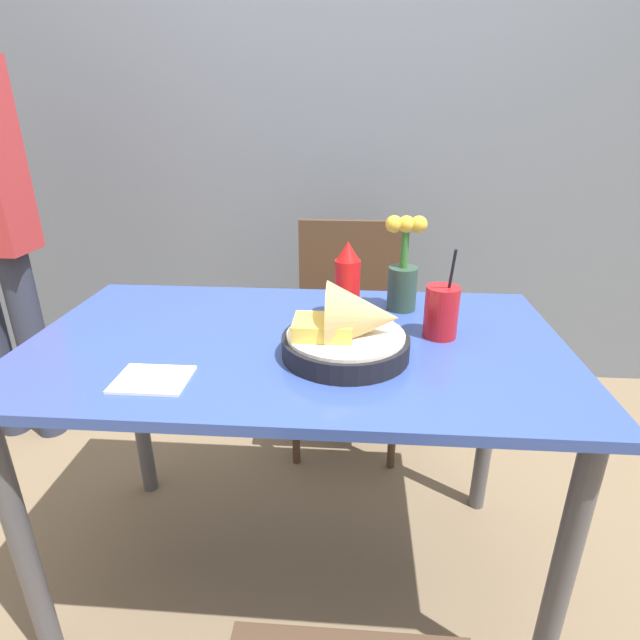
# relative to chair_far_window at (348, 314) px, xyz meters

# --- Properties ---
(ground_plane) EXTENTS (12.00, 12.00, 0.00)m
(ground_plane) POSITION_rel_chair_far_window_xyz_m (-0.11, -0.76, -0.51)
(ground_plane) COLOR #7A664C
(wall_window) EXTENTS (7.00, 0.06, 2.60)m
(wall_window) POSITION_rel_chair_far_window_xyz_m (-0.11, 0.53, 0.79)
(wall_window) COLOR slate
(wall_window) RESTS_ON ground_plane
(dining_table) EXTENTS (1.27, 0.73, 0.75)m
(dining_table) POSITION_rel_chair_far_window_xyz_m (-0.11, -0.76, 0.13)
(dining_table) COLOR #334C9E
(dining_table) RESTS_ON ground_plane
(chair_far_window) EXTENTS (0.40, 0.40, 0.87)m
(chair_far_window) POSITION_rel_chair_far_window_xyz_m (0.00, 0.00, 0.00)
(chair_far_window) COLOR #473323
(chair_far_window) RESTS_ON ground_plane
(food_basket) EXTENTS (0.28, 0.28, 0.17)m
(food_basket) POSITION_rel_chair_far_window_xyz_m (0.02, -0.84, 0.30)
(food_basket) COLOR black
(food_basket) RESTS_ON dining_table
(ketchup_bottle) EXTENTS (0.07, 0.07, 0.20)m
(ketchup_bottle) POSITION_rel_chair_far_window_xyz_m (0.01, -0.62, 0.34)
(ketchup_bottle) COLOR red
(ketchup_bottle) RESTS_ON dining_table
(drink_cup) EXTENTS (0.08, 0.08, 0.22)m
(drink_cup) POSITION_rel_chair_far_window_xyz_m (0.23, -0.72, 0.30)
(drink_cup) COLOR red
(drink_cup) RESTS_ON dining_table
(flower_vase) EXTENTS (0.11, 0.08, 0.26)m
(flower_vase) POSITION_rel_chair_far_window_xyz_m (0.15, -0.55, 0.35)
(flower_vase) COLOR #2D4738
(flower_vase) RESTS_ON dining_table
(napkin) EXTENTS (0.15, 0.12, 0.01)m
(napkin) POSITION_rel_chair_far_window_xyz_m (-0.38, -0.99, 0.24)
(napkin) COLOR white
(napkin) RESTS_ON dining_table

